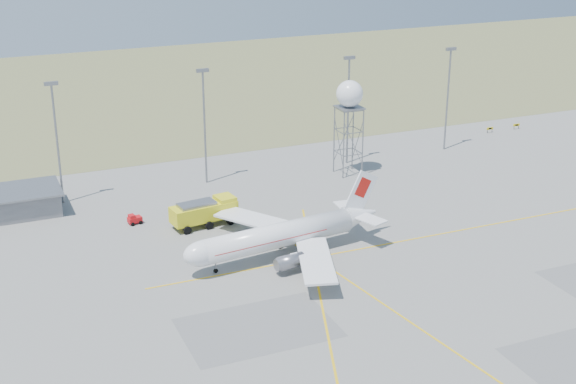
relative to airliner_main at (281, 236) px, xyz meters
name	(u,v)px	position (x,y,z in m)	size (l,w,h in m)	color
ground	(473,354)	(9.79, -32.17, -3.27)	(400.00, 400.00, 0.00)	gray
grass_strip	(157,89)	(9.79, 107.83, -3.25)	(400.00, 120.00, 0.03)	#5A6638
building_grey	(0,204)	(-35.21, 31.83, -1.29)	(19.00, 10.00, 3.90)	gray
mast_a	(56,133)	(-25.21, 33.83, 8.80)	(2.20, 0.50, 20.50)	slate
mast_b	(204,117)	(-0.21, 33.83, 8.80)	(2.20, 0.50, 20.50)	slate
mast_c	(348,101)	(27.79, 33.83, 8.80)	(2.20, 0.50, 20.50)	slate
mast_d	(448,90)	(49.79, 33.83, 8.80)	(2.20, 0.50, 20.50)	slate
taxi_sign_near	(490,129)	(65.39, 39.82, -2.38)	(1.60, 0.17, 1.20)	black
taxi_sign_far	(516,125)	(72.39, 39.82, -2.38)	(1.60, 0.17, 1.20)	black
airliner_main	(281,236)	(0.00, 0.00, 0.00)	(31.29, 30.24, 10.66)	white
radar_tower	(349,122)	(25.07, 28.20, 6.51)	(4.81, 4.81, 17.41)	slate
fire_truck	(206,213)	(-6.29, 15.25, -1.28)	(10.69, 5.23, 4.13)	yellow
baggage_tug	(135,220)	(-16.38, 20.09, -2.66)	(2.27, 1.96, 1.61)	red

